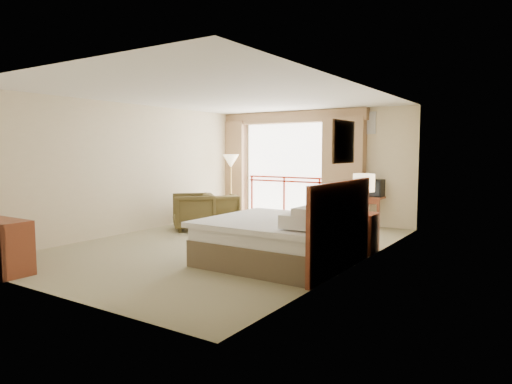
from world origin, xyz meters
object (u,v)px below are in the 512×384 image
Objects in this scene: bed at (282,239)px; armchair_far at (221,223)px; floor_lamp at (231,163)px; armchair_near at (193,229)px; table_lamp at (364,183)px; wastebasket at (333,224)px; side_table at (203,209)px; nightstand at (362,233)px; tv at (373,188)px; desk at (361,202)px.

bed is 2.80× the size of armchair_far.
floor_lamp is (-3.50, 3.41, 1.03)m from bed.
floor_lamp reaches higher than armchair_near.
table_lamp is 4.05m from armchair_near.
table_lamp is at bearing -52.53° from wastebasket.
table_lamp is 4.07m from side_table.
nightstand is 0.84m from table_lamp.
wastebasket is (-1.29, 1.69, -1.04)m from table_lamp.
bed is at bearing -44.25° from floor_lamp.
tv is 0.49× the size of armchair_near.
bed is 1.58m from nightstand.
wastebasket is 0.46× the size of side_table.
armchair_far is at bearing 135.73° from armchair_near.
table_lamp reaches higher than desk.
armchair_near is at bearing -78.71° from floor_lamp.
wastebasket is at bearing -144.87° from tv.
side_table is (-0.08, 0.43, 0.41)m from armchair_near.
side_table is at bearing -166.45° from tv.
tv reaches higher than bed.
side_table is at bearing -155.94° from wastebasket.
table_lamp reaches higher than armchair_far.
nightstand is at bearing 42.00° from armchair_near.
wastebasket is 3.24m from floor_lamp.
wastebasket is at bearing 24.06° from side_table.
desk is (-0.98, 2.60, 0.21)m from nightstand.
nightstand is 4.84m from floor_lamp.
tv is at bearing 100.66° from nightstand.
tv reaches higher than side_table.
side_table is at bearing 32.64° from armchair_far.
desk reaches higher than armchair_far.
tv is (-0.68, 2.54, 0.56)m from nightstand.
bed is at bearing -123.11° from nightstand.
tv reaches higher than armchair_far.
bed is 3.58× the size of side_table.
side_table reaches higher than wastebasket.
armchair_far is 1.28× the size of side_table.
armchair_far is (-3.24, -1.38, -0.89)m from tv.
desk is at bearing 111.06° from table_lamp.
desk is at bearing 152.99° from armchair_far.
bed reaches higher than desk.
desk is at bearing 34.57° from side_table.
armchair_far is 1.05m from armchair_near.
table_lamp reaches higher than bed.
side_table is at bearing -146.81° from desk.
side_table is at bearing 144.80° from armchair_near.
armchair_far is (-3.16, 2.55, -0.38)m from bed.
table_lamp is 2.36m from wastebasket.
bed is 3.17× the size of nightstand.
armchair_near is at bearing 38.99° from armchair_far.
wastebasket is 0.17× the size of floor_lamp.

